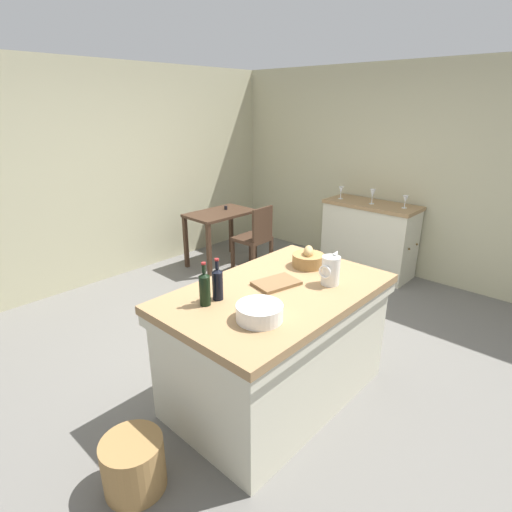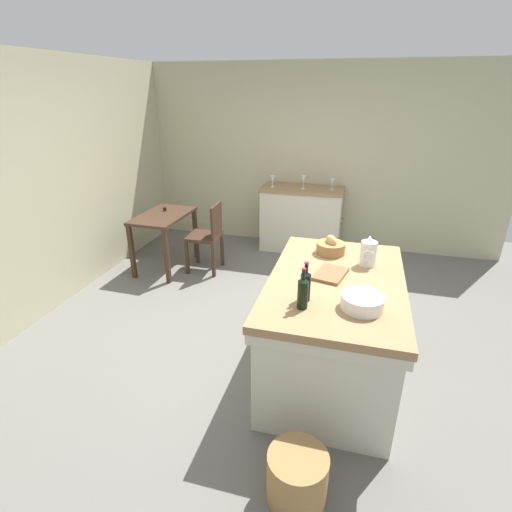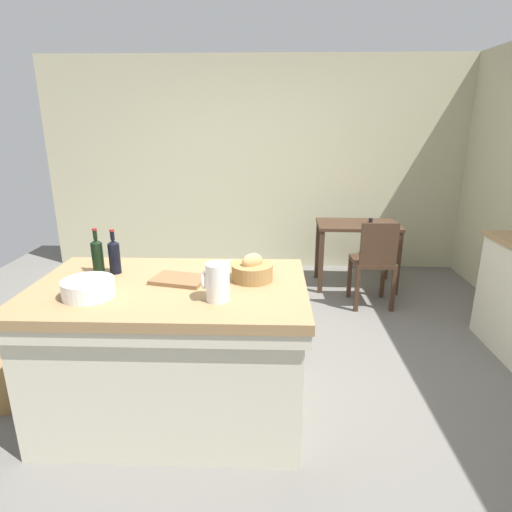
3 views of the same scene
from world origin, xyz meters
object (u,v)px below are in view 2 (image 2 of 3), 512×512
wine_glass_left (304,180)px  side_cabinet (301,219)px  wooden_chair (208,235)px  writing_desk (164,223)px  wash_bowl (362,302)px  wine_glass_far_left (332,182)px  island_table (333,324)px  wine_bottle_dark (305,285)px  wicker_hamper (297,477)px  wine_bottle_amber (303,292)px  bread_basket (331,247)px  cutting_board (331,274)px  wine_glass_middle (273,179)px  pitcher (368,253)px

wine_glass_left → side_cabinet: bearing=16.1°
side_cabinet → wooden_chair: 1.49m
writing_desk → wooden_chair: 0.61m
wash_bowl → wine_glass_far_left: bearing=8.6°
side_cabinet → wooden_chair: bearing=135.0°
island_table → side_cabinet: size_ratio=1.38×
wine_bottle_dark → wicker_hamper: bearing=-171.9°
side_cabinet → wine_glass_left: (-0.05, -0.01, 0.60)m
wine_bottle_amber → bread_basket: bearing=-5.6°
cutting_board → wicker_hamper: 1.44m
cutting_board → wine_glass_middle: size_ratio=1.94×
wine_glass_middle → bread_basket: bearing=-154.5°
wine_bottle_dark → wine_glass_far_left: wine_bottle_dark is taller
island_table → wine_glass_middle: bearing=22.9°
writing_desk → wine_bottle_amber: (-2.09, -2.14, 0.39)m
island_table → wine_bottle_amber: 0.76m
wooden_chair → wine_bottle_amber: 2.70m
side_cabinet → wine_glass_far_left: size_ratio=7.83×
side_cabinet → bread_basket: bearing=-164.9°
wooden_chair → wash_bowl: bearing=-136.8°
bread_basket → wine_bottle_dark: 0.89m
island_table → wicker_hamper: 1.23m
island_table → wooden_chair: 2.40m
wine_glass_middle → side_cabinet: bearing=-82.2°
island_table → wine_glass_left: 2.80m
writing_desk → wooden_chair: (0.06, -0.59, -0.12)m
pitcher → writing_desk: bearing=63.5°
wine_glass_far_left → cutting_board: bearing=-175.1°
wine_glass_middle → wine_bottle_amber: bearing=-163.6°
pitcher → wash_bowl: bearing=177.8°
wine_bottle_dark → pitcher: bearing=-30.3°
side_cabinet → wash_bowl: (-3.11, -0.89, 0.48)m
pitcher → wash_bowl: pitcher is taller
side_cabinet → wooden_chair: side_cabinet is taller
side_cabinet → wine_glass_left: wine_glass_left is taller
wine_bottle_amber → wicker_hamper: wine_bottle_amber is taller
side_cabinet → pitcher: size_ratio=4.73×
wine_bottle_amber → wine_glass_middle: (3.14, 0.93, 0.03)m
cutting_board → wine_glass_left: size_ratio=1.69×
wooden_chair → wicker_hamper: size_ratio=2.54×
bread_basket → cutting_board: size_ratio=0.80×
writing_desk → wine_bottle_amber: bearing=-134.3°
island_table → wine_bottle_dark: wine_bottle_dark is taller
pitcher → wine_glass_left: pitcher is taller
wooden_chair → pitcher: (-1.33, -1.96, 0.51)m
wash_bowl → bread_basket: size_ratio=1.13×
wash_bowl → wine_glass_far_left: (3.13, 0.48, 0.09)m
side_cabinet → wicker_hamper: bearing=-171.1°
wine_bottle_dark → wooden_chair: bearing=37.2°
wooden_chair → wine_glass_far_left: (1.07, -1.46, 0.54)m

